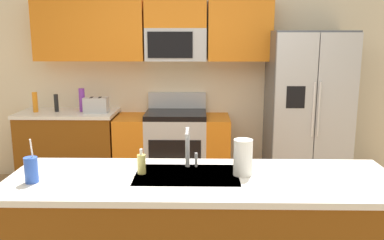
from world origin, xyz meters
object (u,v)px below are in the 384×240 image
at_px(sink_faucet, 188,144).
at_px(paper_towel_roll, 243,157).
at_px(pepper_mill, 56,103).
at_px(soap_dispenser, 141,164).
at_px(toaster, 96,105).
at_px(bottle_orange, 35,102).
at_px(refrigerator, 307,111).
at_px(drink_cup_blue, 31,170).
at_px(bottle_purple, 82,100).
at_px(range_oven, 173,149).

relative_size(sink_faucet, paper_towel_roll, 1.17).
distance_m(pepper_mill, soap_dispenser, 2.61).
bearing_deg(toaster, bottle_orange, 178.71).
distance_m(refrigerator, bottle_orange, 3.22).
bearing_deg(paper_towel_roll, pepper_mill, 131.58).
height_order(toaster, drink_cup_blue, drink_cup_blue).
height_order(toaster, bottle_purple, bottle_purple).
bearing_deg(drink_cup_blue, bottle_orange, 110.94).
relative_size(refrigerator, sink_faucet, 6.56).
bearing_deg(toaster, sink_faucet, -60.90).
bearing_deg(bottle_orange, toaster, -1.29).
distance_m(range_oven, soap_dispenser, 2.31).
distance_m(refrigerator, bottle_purple, 2.67).
xyz_separation_m(pepper_mill, bottle_orange, (-0.24, -0.03, 0.01)).
distance_m(bottle_purple, bottle_orange, 0.55).
bearing_deg(pepper_mill, sink_faucet, -52.22).
height_order(refrigerator, sink_faucet, refrigerator).
relative_size(range_oven, paper_towel_roll, 5.67).
bearing_deg(range_oven, drink_cup_blue, -106.64).
relative_size(range_oven, toaster, 4.86).
bearing_deg(range_oven, bottle_purple, 179.10).
relative_size(pepper_mill, drink_cup_blue, 0.74).
xyz_separation_m(range_oven, pepper_mill, (-1.40, -0.00, 0.56)).
distance_m(pepper_mill, drink_cup_blue, 2.51).
bearing_deg(pepper_mill, bottle_purple, 3.69).
height_order(bottle_purple, drink_cup_blue, drink_cup_blue).
bearing_deg(soap_dispenser, pepper_mill, 120.76).
xyz_separation_m(range_oven, paper_towel_roll, (0.61, -2.26, 0.58)).
bearing_deg(range_oven, bottle_orange, -178.74).
relative_size(refrigerator, paper_towel_roll, 7.71).
distance_m(bottle_orange, paper_towel_roll, 3.16).
bearing_deg(soap_dispenser, refrigerator, 52.96).
bearing_deg(sink_faucet, paper_towel_roll, -21.17).
distance_m(bottle_purple, soap_dispenser, 2.49).
bearing_deg(drink_cup_blue, bottle_purple, 98.54).
distance_m(sink_faucet, soap_dispenser, 0.35).
xyz_separation_m(range_oven, toaster, (-0.91, -0.05, 0.55)).
bearing_deg(drink_cup_blue, toaster, 94.39).
bearing_deg(bottle_orange, pepper_mill, 7.90).
bearing_deg(refrigerator, soap_dispenser, -127.04).
distance_m(range_oven, toaster, 1.06).
relative_size(toaster, bottle_orange, 1.17).
xyz_separation_m(bottle_purple, sink_faucet, (1.34, -2.14, 0.03)).
xyz_separation_m(bottle_orange, drink_cup_blue, (0.91, -2.39, -0.04)).
relative_size(pepper_mill, soap_dispenser, 1.23).
height_order(pepper_mill, bottle_purple, bottle_purple).
height_order(bottle_orange, drink_cup_blue, drink_cup_blue).
distance_m(refrigerator, pepper_mill, 2.98).
height_order(refrigerator, paper_towel_roll, refrigerator).
bearing_deg(toaster, bottle_purple, 159.32).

